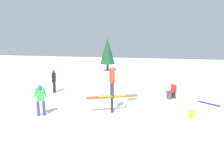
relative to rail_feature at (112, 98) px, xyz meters
The scene contains 10 objects.
ground_plane 0.72m from the rail_feature, ahead, with size 60.00×60.00×0.00m, color white.
rail_feature is the anchor object (origin of this frame).
snow_kicker_ramp 1.83m from the rail_feature, 153.39° to the right, with size 1.80×1.50×0.59m, color white.
main_rider_on_rail 0.87m from the rail_feature, ahead, with size 1.33×0.73×1.47m.
bystander_black 5.86m from the rail_feature, 35.44° to the right, with size 0.29×0.64×1.54m.
bystander_green 3.43m from the rail_feature, 21.30° to the left, with size 0.60×0.36×1.50m.
loose_snowboard_navy 5.71m from the rail_feature, 150.66° to the right, with size 1.39×0.28×0.02m, color navy.
folding_chair 4.54m from the rail_feature, 129.86° to the right, with size 0.62×0.62×0.88m.
backpack_on_snow 3.86m from the rail_feature, behind, with size 0.30×0.22×0.34m, color yellow.
pine_tree_near 14.74m from the rail_feature, 74.97° to the right, with size 1.54×1.54×3.51m.
Camera 1 is at (-2.72, 11.64, 3.80)m, focal length 40.00 mm.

